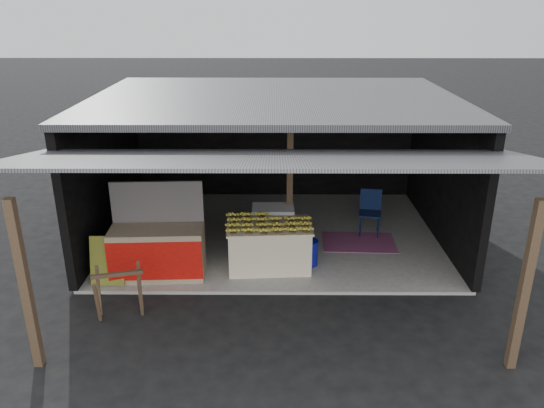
{
  "coord_description": "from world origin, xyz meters",
  "views": [
    {
      "loc": [
        0.0,
        -8.02,
        4.8
      ],
      "look_at": [
        -0.05,
        1.54,
        1.1
      ],
      "focal_mm": 35.0,
      "sensor_mm": 36.0,
      "label": 1
    }
  ],
  "objects_px": {
    "banana_table": "(269,246)",
    "plastic_chair": "(370,208)",
    "white_crate": "(273,228)",
    "sawhorse": "(119,289)",
    "neighbor_stall": "(158,249)",
    "water_barrel": "(309,253)"
  },
  "relations": [
    {
      "from": "sawhorse",
      "to": "water_barrel",
      "type": "bearing_deg",
      "value": 13.9
    },
    {
      "from": "white_crate",
      "to": "sawhorse",
      "type": "bearing_deg",
      "value": -136.59
    },
    {
      "from": "water_barrel",
      "to": "white_crate",
      "type": "bearing_deg",
      "value": 136.17
    },
    {
      "from": "neighbor_stall",
      "to": "plastic_chair",
      "type": "xyz_separation_m",
      "value": [
        4.17,
        1.93,
        0.06
      ]
    },
    {
      "from": "banana_table",
      "to": "sawhorse",
      "type": "height_order",
      "value": "banana_table"
    },
    {
      "from": "water_barrel",
      "to": "banana_table",
      "type": "bearing_deg",
      "value": -173.33
    },
    {
      "from": "white_crate",
      "to": "water_barrel",
      "type": "distance_m",
      "value": 0.98
    },
    {
      "from": "banana_table",
      "to": "white_crate",
      "type": "distance_m",
      "value": 0.76
    },
    {
      "from": "white_crate",
      "to": "sawhorse",
      "type": "height_order",
      "value": "white_crate"
    },
    {
      "from": "banana_table",
      "to": "water_barrel",
      "type": "xyz_separation_m",
      "value": [
        0.76,
        0.09,
        -0.2
      ]
    },
    {
      "from": "neighbor_stall",
      "to": "water_barrel",
      "type": "height_order",
      "value": "neighbor_stall"
    },
    {
      "from": "water_barrel",
      "to": "sawhorse",
      "type": "bearing_deg",
      "value": -151.68
    },
    {
      "from": "white_crate",
      "to": "sawhorse",
      "type": "xyz_separation_m",
      "value": [
        -2.45,
        -2.36,
        -0.02
      ]
    },
    {
      "from": "banana_table",
      "to": "plastic_chair",
      "type": "bearing_deg",
      "value": 33.17
    },
    {
      "from": "banana_table",
      "to": "plastic_chair",
      "type": "distance_m",
      "value": 2.69
    },
    {
      "from": "water_barrel",
      "to": "plastic_chair",
      "type": "height_order",
      "value": "plastic_chair"
    },
    {
      "from": "banana_table",
      "to": "plastic_chair",
      "type": "xyz_separation_m",
      "value": [
        2.15,
        1.61,
        0.14
      ]
    },
    {
      "from": "neighbor_stall",
      "to": "plastic_chair",
      "type": "distance_m",
      "value": 4.59
    },
    {
      "from": "white_crate",
      "to": "sawhorse",
      "type": "relative_size",
      "value": 1.08
    },
    {
      "from": "white_crate",
      "to": "plastic_chair",
      "type": "height_order",
      "value": "plastic_chair"
    },
    {
      "from": "plastic_chair",
      "to": "white_crate",
      "type": "bearing_deg",
      "value": -148.31
    },
    {
      "from": "sawhorse",
      "to": "white_crate",
      "type": "bearing_deg",
      "value": 29.45
    }
  ]
}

